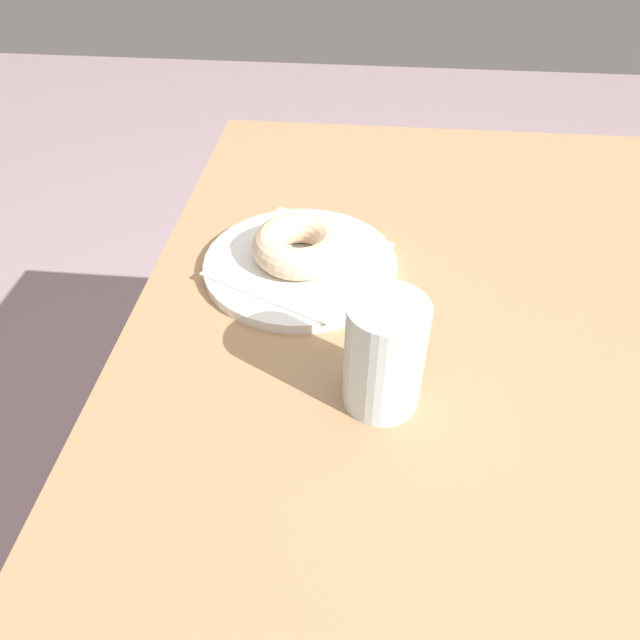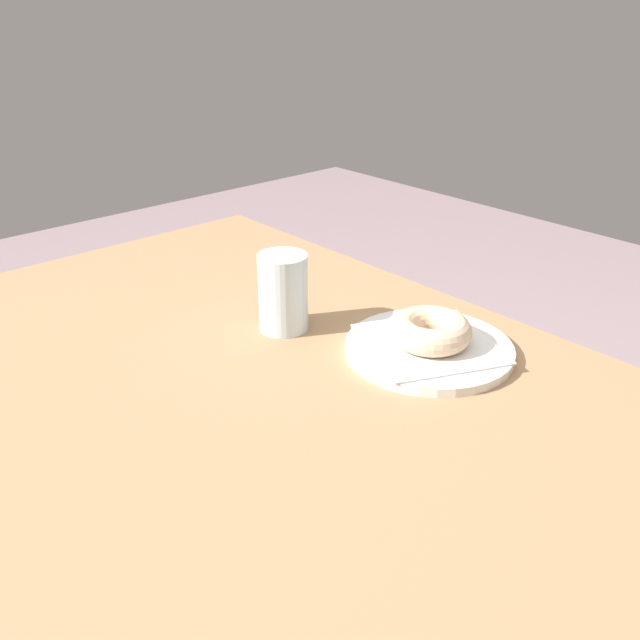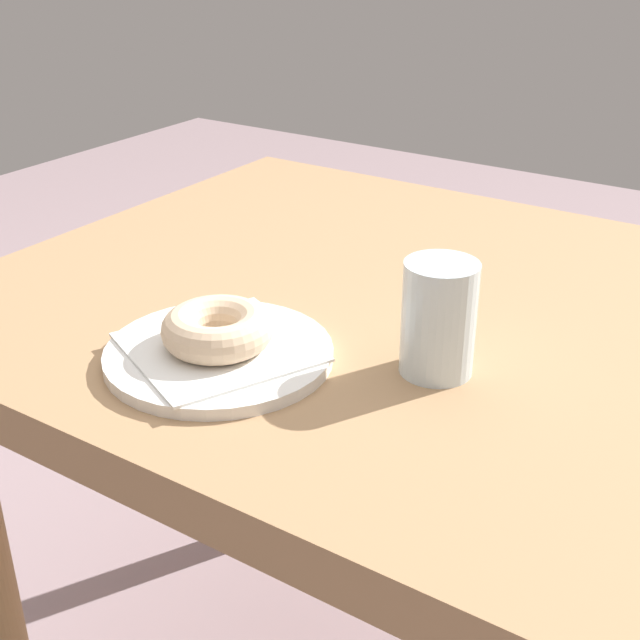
# 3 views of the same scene
# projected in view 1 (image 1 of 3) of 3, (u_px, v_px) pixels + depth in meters

# --- Properties ---
(table) EXTENTS (1.09, 0.81, 0.74)m
(table) POSITION_uv_depth(u_px,v_px,m) (493.00, 426.00, 0.65)
(table) COLOR #A37C55
(table) RESTS_ON ground_plane
(plate_sugar_ring) EXTENTS (0.23, 0.23, 0.01)m
(plate_sugar_ring) POSITION_uv_depth(u_px,v_px,m) (300.00, 265.00, 0.70)
(plate_sugar_ring) COLOR white
(plate_sugar_ring) RESTS_ON table
(napkin_sugar_ring) EXTENTS (0.22, 0.22, 0.00)m
(napkin_sugar_ring) POSITION_uv_depth(u_px,v_px,m) (300.00, 259.00, 0.69)
(napkin_sugar_ring) COLOR white
(napkin_sugar_ring) RESTS_ON plate_sugar_ring
(donut_sugar_ring) EXTENTS (0.11, 0.11, 0.04)m
(donut_sugar_ring) POSITION_uv_depth(u_px,v_px,m) (300.00, 245.00, 0.68)
(donut_sugar_ring) COLOR beige
(donut_sugar_ring) RESTS_ON napkin_sugar_ring
(water_glass) EXTENTS (0.07, 0.07, 0.11)m
(water_glass) POSITION_uv_depth(u_px,v_px,m) (384.00, 355.00, 0.52)
(water_glass) COLOR silver
(water_glass) RESTS_ON table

